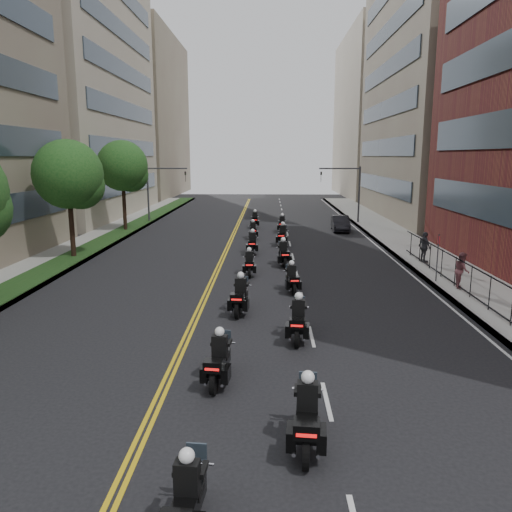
{
  "coord_description": "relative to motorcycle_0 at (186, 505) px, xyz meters",
  "views": [
    {
      "loc": [
        1.57,
        -7.73,
        6.63
      ],
      "look_at": [
        0.98,
        15.52,
        1.94
      ],
      "focal_mm": 35.0,
      "sensor_mm": 36.0,
      "label": 1
    }
  ],
  "objects": [
    {
      "name": "sidewalk_right",
      "position": [
        11.84,
        25.11,
        -0.58
      ],
      "size": [
        4.0,
        90.0,
        0.15
      ],
      "primitive_type": "cube",
      "color": "gray",
      "rests_on": "ground"
    },
    {
      "name": "sidewalk_left",
      "position": [
        -12.16,
        25.11,
        -0.58
      ],
      "size": [
        4.0,
        90.0,
        0.15
      ],
      "primitive_type": "cube",
      "color": "gray",
      "rests_on": "ground"
    },
    {
      "name": "grass_strip",
      "position": [
        -11.36,
        25.11,
        -0.49
      ],
      "size": [
        2.0,
        90.0,
        0.04
      ],
      "primitive_type": "cube",
      "color": "#163915",
      "rests_on": "sidewalk_left"
    },
    {
      "name": "building_right_tan",
      "position": [
        21.32,
        48.11,
        14.34
      ],
      "size": [
        15.11,
        28.0,
        30.0
      ],
      "color": "#756455",
      "rests_on": "ground"
    },
    {
      "name": "building_right_far",
      "position": [
        21.34,
        78.11,
        12.34
      ],
      "size": [
        15.0,
        28.0,
        26.0
      ],
      "primitive_type": "cube",
      "color": "#A19682",
      "rests_on": "ground"
    },
    {
      "name": "building_left_mid",
      "position": [
        -22.14,
        48.11,
        16.34
      ],
      "size": [
        16.11,
        28.0,
        34.0
      ],
      "color": "#A19682",
      "rests_on": "ground"
    },
    {
      "name": "building_left_far",
      "position": [
        -22.16,
        78.11,
        12.34
      ],
      "size": [
        16.0,
        28.0,
        26.0
      ],
      "primitive_type": "cube",
      "color": "#756455",
      "rests_on": "ground"
    },
    {
      "name": "iron_fence",
      "position": [
        10.84,
        12.11,
        0.24
      ],
      "size": [
        0.05,
        28.0,
        1.5
      ],
      "color": "black",
      "rests_on": "sidewalk_right"
    },
    {
      "name": "street_trees",
      "position": [
        -11.21,
        18.71,
        4.47
      ],
      "size": [
        4.4,
        38.4,
        7.98
      ],
      "color": "#301C15",
      "rests_on": "ground"
    },
    {
      "name": "traffic_signal_right",
      "position": [
        9.38,
        42.11,
        3.04
      ],
      "size": [
        4.09,
        0.2,
        5.6
      ],
      "color": "#3F3F44",
      "rests_on": "ground"
    },
    {
      "name": "traffic_signal_left",
      "position": [
        -9.7,
        42.11,
        3.04
      ],
      "size": [
        4.09,
        0.2,
        5.6
      ],
      "color": "#3F3F44",
      "rests_on": "ground"
    },
    {
      "name": "motorcycle_0",
      "position": [
        0.0,
        0.0,
        0.0
      ],
      "size": [
        0.61,
        2.26,
        1.67
      ],
      "rotation": [
        0.0,
        0.0,
        -0.09
      ],
      "color": "black",
      "rests_on": "ground"
    },
    {
      "name": "motorcycle_1",
      "position": [
        2.31,
        2.84,
        0.07
      ],
      "size": [
        0.67,
        2.49,
        1.84
      ],
      "rotation": [
        0.0,
        0.0,
        -0.09
      ],
      "color": "black",
      "rests_on": "ground"
    },
    {
      "name": "motorcycle_2",
      "position": [
        -0.03,
        6.13,
        0.01
      ],
      "size": [
        0.66,
        2.31,
        1.7
      ],
      "rotation": [
        0.0,
        0.0,
        -0.11
      ],
      "color": "black",
      "rests_on": "ground"
    },
    {
      "name": "motorcycle_3",
      "position": [
        2.5,
        9.73,
        0.04
      ],
      "size": [
        0.67,
        2.4,
        1.77
      ],
      "rotation": [
        0.0,
        0.0,
        -0.1
      ],
      "color": "black",
      "rests_on": "ground"
    },
    {
      "name": "motorcycle_4",
      "position": [
        0.22,
        12.83,
        0.05
      ],
      "size": [
        0.68,
        2.43,
        1.79
      ],
      "rotation": [
        0.0,
        0.0,
        -0.1
      ],
      "color": "black",
      "rests_on": "ground"
    },
    {
      "name": "motorcycle_5",
      "position": [
        2.57,
        16.3,
        -0.04
      ],
      "size": [
        0.62,
        2.14,
        1.58
      ],
      "rotation": [
        0.0,
        0.0,
        0.12
      ],
      "color": "black",
      "rests_on": "ground"
    },
    {
      "name": "motorcycle_6",
      "position": [
        0.33,
        19.68,
        -0.03
      ],
      "size": [
        0.53,
        2.18,
        1.61
      ],
      "rotation": [
        0.0,
        0.0,
        0.05
      ],
      "color": "black",
      "rests_on": "ground"
    },
    {
      "name": "motorcycle_7",
      "position": [
        2.32,
        22.25,
        0.03
      ],
      "size": [
        0.65,
        2.38,
        1.75
      ],
      "rotation": [
        0.0,
        0.0,
        0.09
      ],
      "color": "black",
      "rests_on": "ground"
    },
    {
      "name": "motorcycle_8",
      "position": [
        0.31,
        26.02,
        0.02
      ],
      "size": [
        0.54,
        2.34,
        1.73
      ],
      "rotation": [
        0.0,
        0.0,
        -0.01
      ],
      "color": "black",
      "rests_on": "ground"
    },
    {
      "name": "motorcycle_9",
      "position": [
        2.46,
        29.35,
        0.04
      ],
      "size": [
        0.73,
        2.41,
        1.78
      ],
      "rotation": [
        0.0,
        0.0,
        -0.13
      ],
      "color": "black",
      "rests_on": "ground"
    },
    {
      "name": "motorcycle_10",
      "position": [
        0.15,
        32.34,
        -0.03
      ],
      "size": [
        0.58,
        2.15,
        1.59
      ],
      "rotation": [
        0.0,
        0.0,
        0.09
      ],
      "color": "black",
      "rests_on": "ground"
    },
    {
      "name": "motorcycle_11",
      "position": [
        2.58,
        36.03,
        -0.01
      ],
      "size": [
        0.56,
        2.23,
        1.64
      ],
      "rotation": [
        0.0,
        0.0,
        -0.06
      ],
      "color": "black",
      "rests_on": "ground"
    },
    {
      "name": "motorcycle_12",
      "position": [
        0.13,
        38.68,
        0.02
      ],
      "size": [
        0.53,
        2.32,
        1.71
      ],
      "rotation": [
        0.0,
        0.0,
        0.01
      ],
      "color": "black",
      "rests_on": "ground"
    },
    {
      "name": "parked_sedan",
      "position": [
        7.84,
        36.91,
        0.02
      ],
      "size": [
        1.6,
        4.18,
        1.36
      ],
      "primitive_type": "imported",
      "rotation": [
        0.0,
        0.0,
        -0.04
      ],
      "color": "black",
      "rests_on": "ground"
    },
    {
      "name": "pedestrian_b",
      "position": [
        11.04,
        16.8,
        0.39
      ],
      "size": [
        0.85,
        1.0,
        1.79
      ],
      "primitive_type": "imported",
      "rotation": [
        0.0,
        0.0,
        1.35
      ],
      "color": "brown",
      "rests_on": "sidewalk_right"
    },
    {
      "name": "pedestrian_c",
      "position": [
        11.04,
        22.88,
        0.44
      ],
      "size": [
        0.77,
        1.2,
        1.89
      ],
      "primitive_type": "imported",
      "rotation": [
        0.0,
        0.0,
        1.87
      ],
      "color": "#3A3A41",
      "rests_on": "sidewalk_right"
    }
  ]
}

